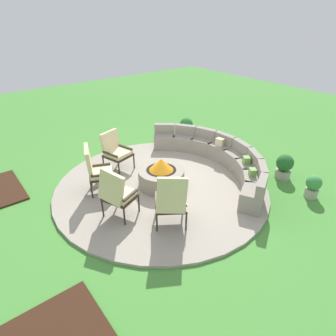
{
  "coord_description": "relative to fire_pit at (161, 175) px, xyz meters",
  "views": [
    {
      "loc": [
        4.62,
        -3.45,
        3.71
      ],
      "look_at": [
        0.0,
        0.2,
        0.45
      ],
      "focal_mm": 30.53,
      "sensor_mm": 36.0,
      "label": 1
    }
  ],
  "objects": [
    {
      "name": "potted_plant_0",
      "position": [
        -1.83,
        2.4,
        0.05
      ],
      "size": [
        0.41,
        0.41,
        0.72
      ],
      "color": "#605B56",
      "rests_on": "ground_plane"
    },
    {
      "name": "lounge_chair_front_right",
      "position": [
        -0.68,
        -1.28,
        0.31
      ],
      "size": [
        0.71,
        0.73,
        1.15
      ],
      "rotation": [
        0.0,
        0.0,
        5.88
      ],
      "color": "#2D2319",
      "rests_on": "patio_circle"
    },
    {
      "name": "potted_plant_1",
      "position": [
        2.42,
        2.4,
        -0.03
      ],
      "size": [
        0.34,
        0.34,
        0.54
      ],
      "color": "#A89E8E",
      "rests_on": "ground_plane"
    },
    {
      "name": "lounge_chair_front_left",
      "position": [
        -1.38,
        -0.42,
        0.26
      ],
      "size": [
        0.74,
        0.72,
        1.0
      ],
      "rotation": [
        0.0,
        0.0,
        4.98
      ],
      "color": "#2D2319",
      "rests_on": "patio_circle"
    },
    {
      "name": "curved_stone_bench",
      "position": [
        0.19,
        1.7,
        0.02
      ],
      "size": [
        4.18,
        1.74,
        0.71
      ],
      "color": "gray",
      "rests_on": "patio_circle"
    },
    {
      "name": "lounge_chair_back_left",
      "position": [
        0.41,
        -1.39,
        0.3
      ],
      "size": [
        0.75,
        0.74,
        1.12
      ],
      "rotation": [
        0.0,
        0.0,
        6.68
      ],
      "color": "#2D2319",
      "rests_on": "patio_circle"
    },
    {
      "name": "patio_circle",
      "position": [
        0.0,
        0.0,
        -0.3
      ],
      "size": [
        4.98,
        4.98,
        0.06
      ],
      "primitive_type": "cylinder",
      "color": "#9E9384",
      "rests_on": "ground_plane"
    },
    {
      "name": "fire_pit",
      "position": [
        0.0,
        0.0,
        0.0
      ],
      "size": [
        1.08,
        1.08,
        0.69
      ],
      "color": "gray",
      "rests_on": "patio_circle"
    },
    {
      "name": "lounge_chair_back_right",
      "position": [
        1.26,
        -0.73,
        0.31
      ],
      "size": [
        0.8,
        0.82,
        1.15
      ],
      "rotation": [
        0.0,
        0.0,
        7.25
      ],
      "color": "#2D2319",
      "rests_on": "patio_circle"
    },
    {
      "name": "ground_plane",
      "position": [
        0.0,
        0.0,
        -0.33
      ],
      "size": [
        24.0,
        24.0,
        0.0
      ],
      "primitive_type": "plane",
      "color": "#478C38"
    },
    {
      "name": "potted_plant_2",
      "position": [
        1.54,
        2.67,
        0.01
      ],
      "size": [
        0.42,
        0.42,
        0.63
      ],
      "color": "#A89E8E",
      "rests_on": "ground_plane"
    }
  ]
}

